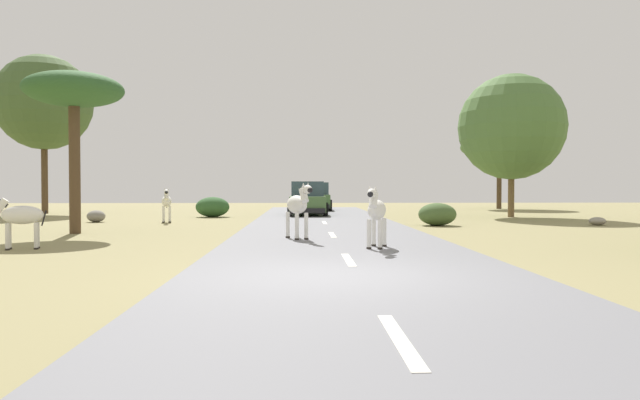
{
  "coord_description": "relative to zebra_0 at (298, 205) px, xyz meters",
  "views": [
    {
      "loc": [
        -0.62,
        -9.43,
        1.51
      ],
      "look_at": [
        0.04,
        10.87,
        1.05
      ],
      "focal_mm": 32.33,
      "sensor_mm": 36.0,
      "label": 1
    }
  ],
  "objects": [
    {
      "name": "ground_plane",
      "position": [
        0.71,
        -6.64,
        -0.99
      ],
      "size": [
        90.0,
        90.0,
        0.0
      ],
      "primitive_type": "plane",
      "color": "#8E8456"
    },
    {
      "name": "road",
      "position": [
        1.03,
        -6.64,
        -0.97
      ],
      "size": [
        6.0,
        64.0,
        0.05
      ],
      "primitive_type": "cube",
      "color": "slate",
      "rests_on": "ground_plane"
    },
    {
      "name": "lane_markings",
      "position": [
        1.03,
        -7.64,
        -0.94
      ],
      "size": [
        0.16,
        56.0,
        0.01
      ],
      "color": "silver",
      "rests_on": "road"
    },
    {
      "name": "zebra_0",
      "position": [
        0.0,
        0.0,
        0.0
      ],
      "size": [
        0.87,
        1.59,
        1.58
      ],
      "rotation": [
        0.0,
        0.0,
        3.52
      ],
      "color": "silver",
      "rests_on": "road"
    },
    {
      "name": "zebra_1",
      "position": [
        -5.66,
        8.63,
        -0.11
      ],
      "size": [
        0.62,
        1.55,
        1.48
      ],
      "rotation": [
        0.0,
        0.0,
        3.36
      ],
      "color": "silver",
      "rests_on": "ground_plane"
    },
    {
      "name": "zebra_2",
      "position": [
        1.88,
        -2.45,
        -0.06
      ],
      "size": [
        0.71,
        1.53,
        1.49
      ],
      "rotation": [
        0.0,
        0.0,
        2.85
      ],
      "color": "silver",
      "rests_on": "road"
    },
    {
      "name": "zebra_3",
      "position": [
        -6.72,
        -2.0,
        -0.18
      ],
      "size": [
        1.41,
        0.65,
        1.37
      ],
      "rotation": [
        0.0,
        0.0,
        1.86
      ],
      "color": "silver",
      "rests_on": "ground_plane"
    },
    {
      "name": "car_0",
      "position": [
        0.41,
        14.04,
        -0.14
      ],
      "size": [
        2.04,
        4.35,
        1.74
      ],
      "rotation": [
        0.0,
        0.0,
        3.14
      ],
      "color": "#476B38",
      "rests_on": "road"
    },
    {
      "name": "car_1",
      "position": [
        0.96,
        20.18,
        -0.14
      ],
      "size": [
        2.09,
        4.38,
        1.74
      ],
      "rotation": [
        0.0,
        0.0,
        3.12
      ],
      "color": "#476B38",
      "rests_on": "road"
    },
    {
      "name": "tree_0",
      "position": [
        -14.43,
        16.96,
        5.27
      ],
      "size": [
        5.33,
        5.33,
        8.94
      ],
      "color": "#4C3823",
      "rests_on": "ground_plane"
    },
    {
      "name": "tree_3",
      "position": [
        -7.23,
        2.76,
        3.54
      ],
      "size": [
        3.12,
        3.12,
        5.19
      ],
      "color": "#4C3823",
      "rests_on": "ground_plane"
    },
    {
      "name": "tree_5",
      "position": [
        13.68,
        23.06,
        3.25
      ],
      "size": [
        5.27,
        5.27,
        5.18
      ],
      "color": "#4C3823",
      "rests_on": "ground_plane"
    },
    {
      "name": "tree_6",
      "position": [
        10.56,
        12.31,
        3.5
      ],
      "size": [
        5.24,
        5.24,
        7.12
      ],
      "color": "brown",
      "rests_on": "ground_plane"
    },
    {
      "name": "bush_0",
      "position": [
        5.39,
        6.15,
        -0.55
      ],
      "size": [
        1.47,
        1.32,
        0.88
      ],
      "primitive_type": "ellipsoid",
      "color": "#425B2D",
      "rests_on": "ground_plane"
    },
    {
      "name": "bush_1",
      "position": [
        -4.36,
        12.87,
        -0.49
      ],
      "size": [
        1.68,
        1.51,
        1.01
      ],
      "primitive_type": "ellipsoid",
      "color": "#2D5628",
      "rests_on": "ground_plane"
    },
    {
      "name": "rock_0",
      "position": [
        11.74,
        6.17,
        -0.83
      ],
      "size": [
        0.64,
        0.64,
        0.32
      ],
      "primitive_type": "ellipsoid",
      "color": "gray",
      "rests_on": "ground_plane"
    },
    {
      "name": "rock_2",
      "position": [
        -8.69,
        8.79,
        -0.74
      ],
      "size": [
        0.76,
        0.79,
        0.51
      ],
      "primitive_type": "ellipsoid",
      "color": "gray",
      "rests_on": "ground_plane"
    }
  ]
}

